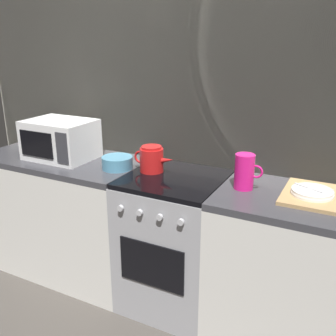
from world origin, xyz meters
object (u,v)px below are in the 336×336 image
at_px(kettle, 152,159).
at_px(mixing_bowl, 117,163).
at_px(stove_unit, 174,242).
at_px(microwave, 60,139).
at_px(dish_pile, 312,194).
at_px(pitcher, 245,172).

height_order(kettle, mixing_bowl, kettle).
distance_m(kettle, mixing_bowl, 0.24).
xyz_separation_m(stove_unit, kettle, (-0.18, 0.03, 0.53)).
bearing_deg(mixing_bowl, microwave, 178.38).
relative_size(kettle, mixing_bowl, 1.42).
bearing_deg(mixing_bowl, dish_pile, 3.62).
bearing_deg(dish_pile, stove_unit, -176.33).
bearing_deg(kettle, pitcher, -1.79).
xyz_separation_m(pitcher, dish_pile, (0.36, 0.04, -0.08)).
xyz_separation_m(kettle, mixing_bowl, (-0.23, -0.05, -0.04)).
distance_m(pitcher, dish_pile, 0.37).
distance_m(kettle, dish_pile, 0.97).
bearing_deg(mixing_bowl, stove_unit, 3.51).
xyz_separation_m(mixing_bowl, dish_pile, (1.19, 0.08, -0.02)).
relative_size(microwave, kettle, 1.62).
xyz_separation_m(stove_unit, mixing_bowl, (-0.40, -0.02, 0.49)).
height_order(pitcher, dish_pile, pitcher).
height_order(stove_unit, microwave, microwave).
distance_m(stove_unit, microwave, 1.06).
height_order(mixing_bowl, pitcher, pitcher).
height_order(microwave, dish_pile, microwave).
relative_size(stove_unit, dish_pile, 2.25).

